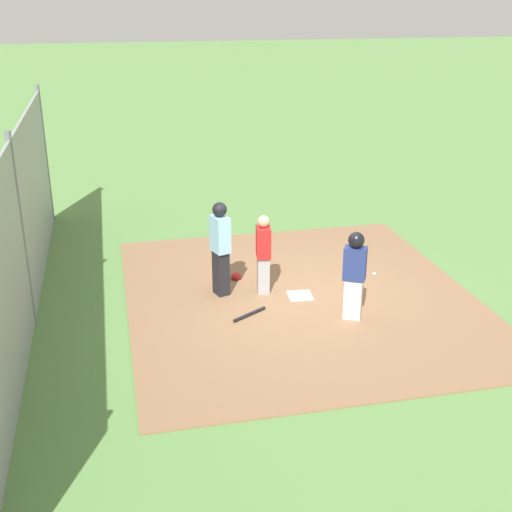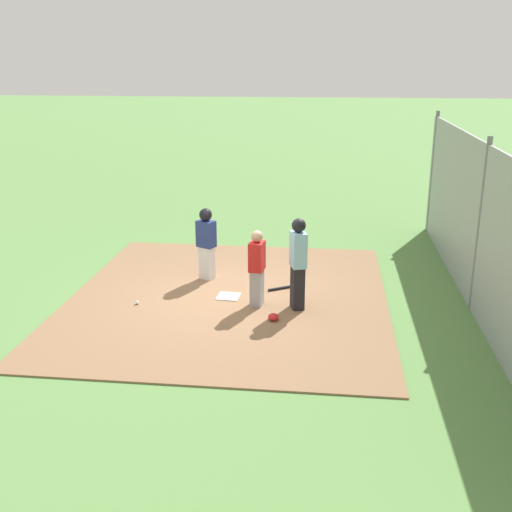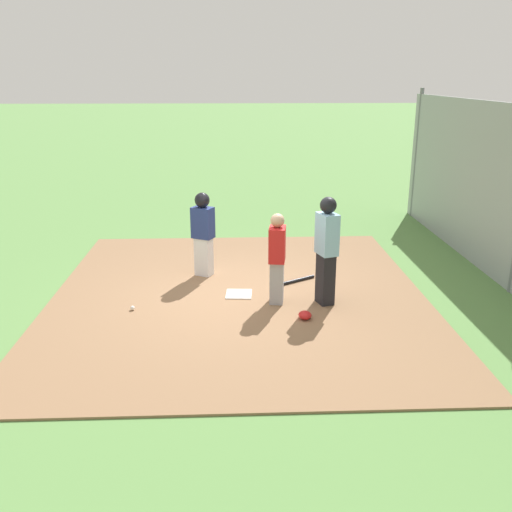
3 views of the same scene
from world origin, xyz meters
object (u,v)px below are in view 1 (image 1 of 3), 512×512
at_px(catcher, 263,253).
at_px(baseball, 374,274).
at_px(runner, 355,270).
at_px(baseball_bat, 250,314).
at_px(home_plate, 300,296).
at_px(catcher_mask, 236,276).
at_px(umpire, 220,246).

height_order(catcher, baseball, catcher).
relative_size(catcher, runner, 0.96).
bearing_deg(baseball, baseball_bat, -66.99).
bearing_deg(home_plate, catcher_mask, -136.08).
height_order(runner, baseball_bat, runner).
xyz_separation_m(home_plate, umpire, (-0.43, -1.42, 0.95)).
distance_m(runner, baseball_bat, 2.00).
distance_m(baseball_bat, baseball, 3.07).
bearing_deg(baseball_bat, runner, -46.40).
bearing_deg(umpire, baseball, -14.88).
relative_size(home_plate, baseball, 5.95).
bearing_deg(baseball, catcher_mask, -99.34).
relative_size(runner, baseball_bat, 2.14).
xyz_separation_m(runner, baseball, (-1.66, 1.09, -0.86)).
height_order(umpire, baseball_bat, umpire).
distance_m(home_plate, catcher_mask, 1.47).
bearing_deg(runner, baseball, -5.41).
height_order(umpire, baseball, umpire).
xyz_separation_m(catcher, catcher_mask, (-0.70, -0.39, -0.72)).
height_order(baseball_bat, catcher_mask, catcher_mask).
relative_size(umpire, runner, 1.13).
relative_size(umpire, baseball_bat, 2.42).
relative_size(catcher_mask, baseball, 3.24).
xyz_separation_m(umpire, baseball_bat, (1.03, 0.33, -0.93)).
distance_m(umpire, catcher_mask, 1.16).
bearing_deg(home_plate, catcher, -119.49).
relative_size(catcher, baseball, 20.57).
height_order(catcher, umpire, umpire).
xyz_separation_m(catcher, baseball_bat, (0.95, -0.47, -0.75)).
bearing_deg(runner, home_plate, 59.39).
bearing_deg(catcher_mask, umpire, -33.17).
bearing_deg(baseball_bat, catcher_mask, 55.42).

